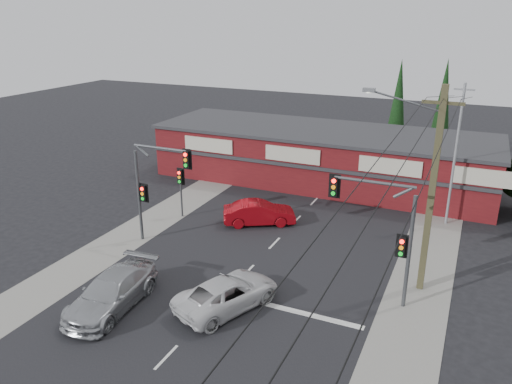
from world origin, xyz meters
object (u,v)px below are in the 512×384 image
at_px(red_sedan, 259,213).
at_px(shop_building, 322,155).
at_px(silver_suv, 112,292).
at_px(utility_pole, 430,185).
at_px(white_suv, 227,293).

height_order(red_sedan, shop_building, shop_building).
distance_m(red_sedan, shop_building, 10.13).
height_order(silver_suv, utility_pole, utility_pole).
distance_m(white_suv, silver_suv, 5.32).
bearing_deg(utility_pole, shop_building, 123.76).
bearing_deg(utility_pole, red_sedan, 158.84).
bearing_deg(silver_suv, shop_building, 77.17).
bearing_deg(red_sedan, shop_building, -34.82).
relative_size(silver_suv, red_sedan, 1.20).
bearing_deg(silver_suv, white_suv, 20.52).
height_order(white_suv, utility_pole, utility_pole).
xyz_separation_m(silver_suv, red_sedan, (2.27, 11.63, -0.04)).
bearing_deg(silver_suv, utility_pole, 26.89).
xyz_separation_m(silver_suv, shop_building, (3.28, 21.62, 1.33)).
distance_m(white_suv, utility_pole, 10.58).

